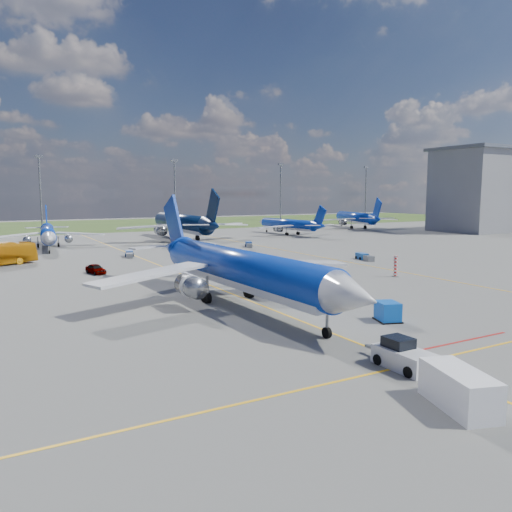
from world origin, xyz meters
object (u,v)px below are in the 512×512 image
warning_post (395,266)px  bg_jet_ene (355,228)px  bg_jet_nnw (49,248)px  bg_jet_n (182,240)px  pushback_tug (403,356)px  bg_jet_ne (288,234)px  service_van (459,389)px  service_car_a (96,269)px  baggage_tug_c (129,254)px  baggage_tug_w (364,257)px  uld_container (388,311)px  service_car_c (187,260)px  service_car_b (192,265)px  baggage_tug_e (249,245)px  main_airliner (241,305)px

warning_post → bg_jet_ene: bg_jet_ene is taller
bg_jet_nnw → bg_jet_ene: bearing=15.4°
bg_jet_n → pushback_tug: (-20.87, -97.40, 0.81)m
bg_jet_ne → service_van: size_ratio=6.65×
pushback_tug → service_van: 6.57m
bg_jet_ene → bg_jet_n: bearing=28.4°
service_car_a → baggage_tug_c: service_car_a is taller
baggage_tug_c → service_van: bearing=-77.0°
bg_jet_n → bg_jet_nnw: bearing=9.3°
baggage_tug_w → uld_container: bearing=-114.3°
uld_container → service_car_c: size_ratio=0.54×
bg_jet_nnw → service_car_b: bg_jet_nnw is taller
service_car_c → bg_jet_nnw: bearing=138.2°
warning_post → service_car_a: bearing=147.7°
bg_jet_nnw → bg_jet_ne: size_ratio=1.04×
service_car_a → baggage_tug_c: bearing=48.2°
bg_jet_n → uld_container: 88.44m
bg_jet_ne → service_car_a: 79.30m
service_car_b → service_car_c: bearing=0.3°
bg_jet_nnw → baggage_tug_e: (39.44, -19.23, 0.50)m
service_car_a → warning_post: bearing=-45.3°
bg_jet_ne → service_car_b: bg_jet_ne is taller
baggage_tug_c → baggage_tug_e: bearing=23.7°
bg_jet_nnw → baggage_tug_c: (11.42, -23.86, 0.51)m
main_airliner → uld_container: bearing=-57.0°
service_car_c → service_van: bearing=-73.5°
baggage_tug_e → bg_jet_nnw: bearing=178.7°
service_car_a → baggage_tug_w: size_ratio=0.84×
bg_jet_nnw → baggage_tug_e: bg_jet_nnw is taller
pushback_tug → warning_post: bearing=45.9°
uld_container → service_car_b: bearing=114.5°
service_car_a → baggage_tug_c: (9.67, 17.57, -0.22)m
baggage_tug_c → main_airliner: bearing=-76.2°
uld_container → baggage_tug_c: 59.82m
warning_post → service_van: bearing=-130.3°
bg_jet_ene → baggage_tug_w: bg_jet_ene is taller
bg_jet_n → uld_container: bg_jet_n is taller
bg_jet_nnw → bg_jet_ene: (100.73, 17.04, 0.00)m
bg_jet_nnw → bg_jet_n: bg_jet_n is taller
bg_jet_ne → service_van: bg_jet_ne is taller
service_car_b → bg_jet_n: bearing=-5.6°
service_car_a → baggage_tug_w: (45.39, -7.27, -0.21)m
bg_jet_n → main_airliner: bearing=75.4°
main_airliner → baggage_tug_c: size_ratio=8.61×
baggage_tug_c → bg_jet_nnw: bearing=129.9°
main_airliner → baggage_tug_e: bearing=58.9°
baggage_tug_w → baggage_tug_c: (-35.72, 24.84, -0.01)m
warning_post → bg_jet_n: size_ratio=0.06×
pushback_tug → uld_container: 12.78m
service_car_a → service_car_b: (14.20, -2.82, -0.09)m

